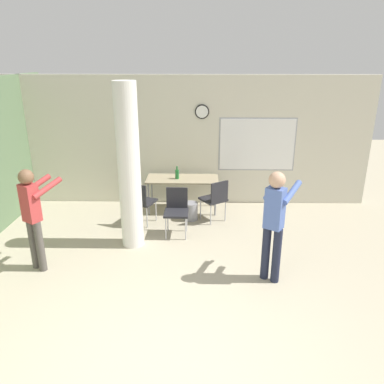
{
  "coord_description": "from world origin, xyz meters",
  "views": [
    {
      "loc": [
        0.34,
        -2.98,
        3.14
      ],
      "look_at": [
        0.2,
        2.56,
        1.13
      ],
      "focal_mm": 35.0,
      "sensor_mm": 36.0,
      "label": 1
    }
  ],
  "objects_px": {
    "chair_table_front": "(177,208)",
    "chair_table_left": "(141,200)",
    "person_watching_back": "(33,212)",
    "chair_table_right": "(215,197)",
    "folding_table": "(182,181)",
    "bottle_on_table": "(177,174)",
    "person_playing_side": "(275,218)"
  },
  "relations": [
    {
      "from": "chair_table_right",
      "to": "folding_table",
      "type": "bearing_deg",
      "value": 140.06
    },
    {
      "from": "chair_table_front",
      "to": "person_watching_back",
      "type": "height_order",
      "value": "person_watching_back"
    },
    {
      "from": "folding_table",
      "to": "chair_table_right",
      "type": "height_order",
      "value": "chair_table_right"
    },
    {
      "from": "folding_table",
      "to": "bottle_on_table",
      "type": "xyz_separation_m",
      "value": [
        -0.11,
        -0.03,
        0.16
      ]
    },
    {
      "from": "chair_table_right",
      "to": "bottle_on_table",
      "type": "bearing_deg",
      "value": 145.64
    },
    {
      "from": "bottle_on_table",
      "to": "person_watching_back",
      "type": "bearing_deg",
      "value": -130.02
    },
    {
      "from": "folding_table",
      "to": "chair_table_right",
      "type": "distance_m",
      "value": 0.9
    },
    {
      "from": "bottle_on_table",
      "to": "chair_table_right",
      "type": "relative_size",
      "value": 0.31
    },
    {
      "from": "folding_table",
      "to": "person_playing_side",
      "type": "height_order",
      "value": "person_playing_side"
    },
    {
      "from": "folding_table",
      "to": "chair_table_left",
      "type": "bearing_deg",
      "value": -136.18
    },
    {
      "from": "chair_table_front",
      "to": "chair_table_left",
      "type": "bearing_deg",
      "value": 150.23
    },
    {
      "from": "folding_table",
      "to": "chair_table_left",
      "type": "distance_m",
      "value": 1.08
    },
    {
      "from": "folding_table",
      "to": "chair_table_right",
      "type": "relative_size",
      "value": 1.74
    },
    {
      "from": "chair_table_right",
      "to": "person_playing_side",
      "type": "xyz_separation_m",
      "value": [
        0.76,
        -2.07,
        0.48
      ]
    },
    {
      "from": "folding_table",
      "to": "chair_table_front",
      "type": "height_order",
      "value": "chair_table_front"
    },
    {
      "from": "chair_table_right",
      "to": "person_playing_side",
      "type": "height_order",
      "value": "person_playing_side"
    },
    {
      "from": "bottle_on_table",
      "to": "chair_table_front",
      "type": "bearing_deg",
      "value": -87.18
    },
    {
      "from": "folding_table",
      "to": "chair_table_front",
      "type": "xyz_separation_m",
      "value": [
        -0.05,
        -1.15,
        -0.16
      ]
    },
    {
      "from": "bottle_on_table",
      "to": "chair_table_left",
      "type": "height_order",
      "value": "bottle_on_table"
    },
    {
      "from": "chair_table_left",
      "to": "person_watching_back",
      "type": "distance_m",
      "value": 2.2
    },
    {
      "from": "bottle_on_table",
      "to": "person_playing_side",
      "type": "relative_size",
      "value": 0.16
    },
    {
      "from": "chair_table_front",
      "to": "person_watching_back",
      "type": "relative_size",
      "value": 0.54
    },
    {
      "from": "chair_table_front",
      "to": "chair_table_right",
      "type": "bearing_deg",
      "value": 38.54
    },
    {
      "from": "person_watching_back",
      "to": "chair_table_front",
      "type": "bearing_deg",
      "value": 31.58
    },
    {
      "from": "person_playing_side",
      "to": "bottle_on_table",
      "type": "bearing_deg",
      "value": 120.65
    },
    {
      "from": "bottle_on_table",
      "to": "chair_table_front",
      "type": "height_order",
      "value": "bottle_on_table"
    },
    {
      "from": "bottle_on_table",
      "to": "person_playing_side",
      "type": "distance_m",
      "value": 3.04
    },
    {
      "from": "folding_table",
      "to": "chair_table_left",
      "type": "relative_size",
      "value": 1.74
    },
    {
      "from": "chair_table_left",
      "to": "chair_table_front",
      "type": "bearing_deg",
      "value": -29.77
    },
    {
      "from": "bottle_on_table",
      "to": "chair_table_front",
      "type": "distance_m",
      "value": 1.17
    },
    {
      "from": "chair_table_right",
      "to": "person_watching_back",
      "type": "relative_size",
      "value": 0.54
    },
    {
      "from": "folding_table",
      "to": "bottle_on_table",
      "type": "bearing_deg",
      "value": -164.72
    }
  ]
}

